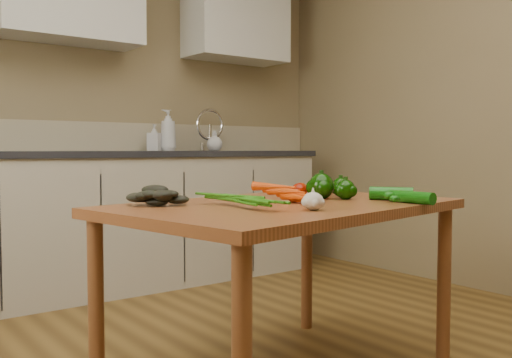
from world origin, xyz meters
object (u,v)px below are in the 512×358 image
object	(u,v)px
tomato_a	(299,190)
leafy_greens	(159,193)
tomato_b	(301,189)
table	(285,223)
zucchini_a	(391,194)
soap_bottle_a	(168,130)
soap_bottle_c	(215,141)
garlic_bulb	(313,201)
pepper_a	(321,186)
carrot_bunch	(272,195)
tomato_c	(325,188)
soap_bottle_b	(154,138)
pepper_b	(341,187)
zucchini_b	(411,197)
pepper_c	(346,190)

from	to	relation	value
tomato_a	leafy_greens	bearing A→B (deg)	175.70
tomato_b	tomato_a	bearing A→B (deg)	-135.52
table	zucchini_a	size ratio (longest dim) A/B	8.35
soap_bottle_a	soap_bottle_c	world-z (taller)	soap_bottle_a
soap_bottle_c	tomato_b	size ratio (longest dim) A/B	2.33
table	garlic_bulb	size ratio (longest dim) A/B	19.84
zucchini_a	tomato_a	bearing A→B (deg)	121.62
soap_bottle_c	zucchini_a	distance (m)	2.14
pepper_a	carrot_bunch	bearing A→B (deg)	-170.11
tomato_c	pepper_a	bearing A→B (deg)	-138.24
soap_bottle_b	pepper_b	bearing A→B (deg)	133.44
tomato_b	carrot_bunch	bearing A→B (deg)	-147.15
carrot_bunch	tomato_a	bearing A→B (deg)	20.54
pepper_a	tomato_c	xyz separation A→B (m)	(0.15, 0.14, -0.02)
garlic_bulb	zucchini_a	xyz separation A→B (m)	(0.51, 0.09, -0.00)
table	soap_bottle_c	bearing A→B (deg)	55.01
pepper_b	zucchini_b	bearing A→B (deg)	-93.38
carrot_bunch	zucchini_b	bearing A→B (deg)	-43.70
pepper_c	tomato_a	distance (m)	0.21
pepper_a	leafy_greens	bearing A→B (deg)	166.90
soap_bottle_a	soap_bottle_b	xyz separation A→B (m)	(-0.11, 0.01, -0.05)
soap_bottle_a	tomato_a	bearing A→B (deg)	-22.32
tomato_c	table	bearing A→B (deg)	-154.92
tomato_b	tomato_c	bearing A→B (deg)	-10.96
tomato_b	table	bearing A→B (deg)	-141.97
garlic_bulb	tomato_b	xyz separation A→B (m)	(0.36, 0.47, -0.00)
pepper_a	tomato_b	size ratio (longest dim) A/B	1.65
table	carrot_bunch	bearing A→B (deg)	177.28
leafy_greens	zucchini_b	world-z (taller)	leafy_greens
soap_bottle_c	zucchini_b	bearing A→B (deg)	-174.13
soap_bottle_c	carrot_bunch	bearing A→B (deg)	172.40
soap_bottle_a	pepper_b	bearing A→B (deg)	-16.47
pepper_b	soap_bottle_b	bearing A→B (deg)	87.91
carrot_bunch	soap_bottle_a	bearing A→B (deg)	62.81
soap_bottle_c	pepper_b	xyz separation A→B (m)	(-0.51, -1.80, -0.23)
soap_bottle_c	soap_bottle_a	bearing A→B (deg)	92.99
table	pepper_b	distance (m)	0.42
garlic_bulb	pepper_b	world-z (taller)	pepper_b
pepper_a	soap_bottle_b	bearing A→B (deg)	83.32
tomato_c	zucchini_a	bearing A→B (deg)	-86.43
garlic_bulb	zucchini_b	world-z (taller)	garlic_bulb
soap_bottle_b	carrot_bunch	xyz separation A→B (m)	(-0.53, -2.01, -0.26)
soap_bottle_a	soap_bottle_c	size ratio (longest dim) A/B	1.99
soap_bottle_b	tomato_c	distance (m)	1.84
pepper_c	tomato_a	bearing A→B (deg)	115.91
soap_bottle_b	pepper_a	distance (m)	1.99
carrot_bunch	leafy_greens	distance (m)	0.42
tomato_b	zucchini_b	bearing A→B (deg)	-78.16
carrot_bunch	garlic_bulb	bearing A→B (deg)	-105.62
garlic_bulb	pepper_a	bearing A→B (deg)	42.94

